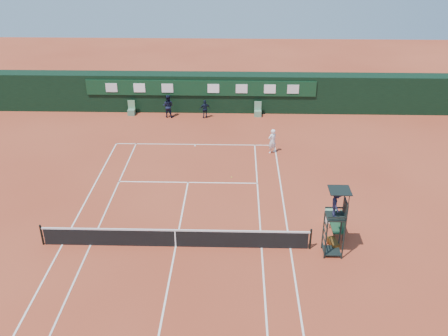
% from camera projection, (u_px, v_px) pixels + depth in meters
% --- Properties ---
extents(ground, '(90.00, 90.00, 0.00)m').
position_uv_depth(ground, '(176.00, 246.00, 23.90)').
color(ground, '#AC4328').
rests_on(ground, ground).
extents(court_lines, '(11.05, 23.85, 0.01)m').
position_uv_depth(court_lines, '(176.00, 246.00, 23.90)').
color(court_lines, silver).
rests_on(court_lines, ground).
extents(tennis_net, '(12.90, 0.10, 1.10)m').
position_uv_depth(tennis_net, '(175.00, 238.00, 23.67)').
color(tennis_net, black).
rests_on(tennis_net, ground).
extents(back_wall, '(40.00, 1.65, 3.00)m').
position_uv_depth(back_wall, '(201.00, 92.00, 39.91)').
color(back_wall, black).
rests_on(back_wall, ground).
extents(linesman_chair_left, '(0.55, 0.50, 1.15)m').
position_uv_depth(linesman_chair_left, '(131.00, 111.00, 39.46)').
color(linesman_chair_left, '#538062').
rests_on(linesman_chair_left, ground).
extents(linesman_chair_right, '(0.55, 0.50, 1.15)m').
position_uv_depth(linesman_chair_right, '(258.00, 112.00, 39.22)').
color(linesman_chair_right, '#5E8F6B').
rests_on(linesman_chair_right, ground).
extents(umpire_chair, '(0.96, 0.95, 3.42)m').
position_uv_depth(umpire_chair, '(336.00, 209.00, 22.31)').
color(umpire_chair, black).
rests_on(umpire_chair, ground).
extents(player_bench, '(0.56, 1.20, 1.10)m').
position_uv_depth(player_bench, '(339.00, 224.00, 24.52)').
color(player_bench, '#173B22').
rests_on(player_bench, ground).
extents(tennis_bag, '(0.53, 0.86, 0.30)m').
position_uv_depth(tennis_bag, '(333.00, 243.00, 23.87)').
color(tennis_bag, black).
rests_on(tennis_bag, ground).
extents(cooler, '(0.57, 0.57, 0.65)m').
position_uv_depth(cooler, '(331.00, 216.00, 25.75)').
color(cooler, white).
rests_on(cooler, ground).
extents(tennis_ball, '(0.07, 0.07, 0.07)m').
position_uv_depth(tennis_ball, '(232.00, 177.00, 30.12)').
color(tennis_ball, yellow).
rests_on(tennis_ball, ground).
extents(player, '(0.73, 0.67, 1.68)m').
position_uv_depth(player, '(272.00, 141.00, 32.93)').
color(player, white).
rests_on(player, ground).
extents(ball_kid_left, '(0.99, 0.84, 1.80)m').
position_uv_depth(ball_kid_left, '(168.00, 106.00, 38.79)').
color(ball_kid_left, black).
rests_on(ball_kid_left, ground).
extents(ball_kid_right, '(0.92, 0.60, 1.45)m').
position_uv_depth(ball_kid_right, '(205.00, 109.00, 38.67)').
color(ball_kid_right, black).
rests_on(ball_kid_right, ground).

